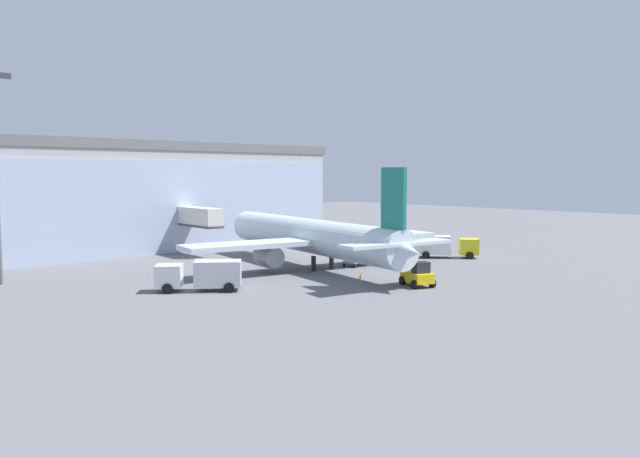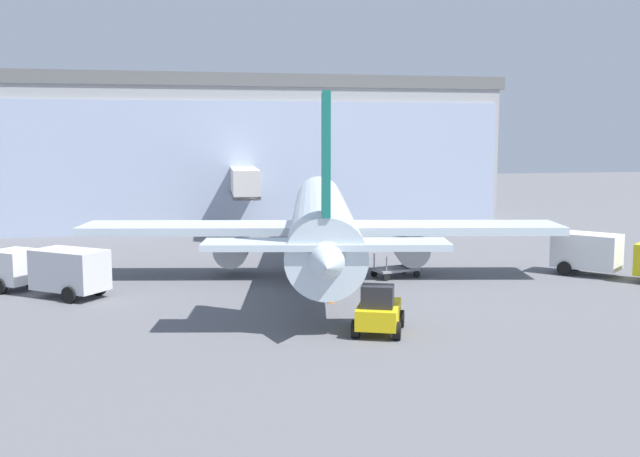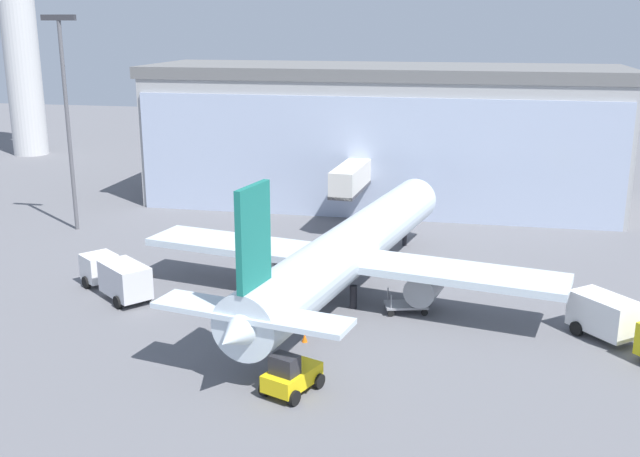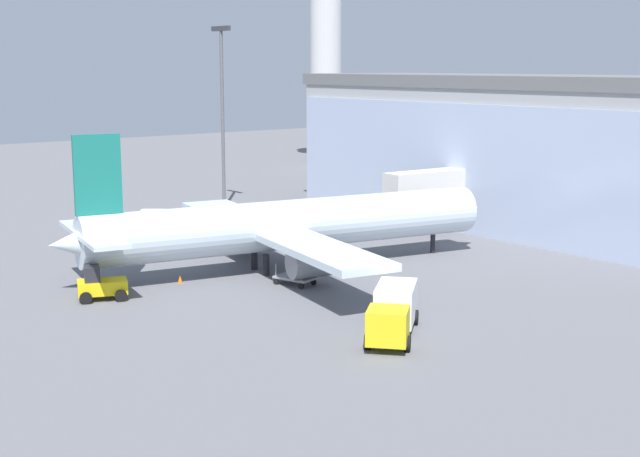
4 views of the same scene
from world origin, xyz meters
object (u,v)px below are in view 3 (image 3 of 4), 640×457
object	(u,v)px
control_tower	(16,0)
apron_light_mast	(66,106)
fuel_truck	(622,323)
jet_bridge	(355,177)
safety_cone_nose	(305,338)
pushback_tug	(291,375)
baggage_cart	(406,305)
catering_truck	(116,276)
safety_cone_wingtip	(151,273)
airplane	(349,250)

from	to	relation	value
control_tower	apron_light_mast	bearing A→B (deg)	-52.68
fuel_truck	jet_bridge	bearing A→B (deg)	178.62
jet_bridge	fuel_truck	xyz separation A→B (m)	(20.18, -24.47, -3.11)
apron_light_mast	safety_cone_nose	bearing A→B (deg)	-37.65
jet_bridge	pushback_tug	size ratio (longest dim) A/B	3.16
fuel_truck	baggage_cart	distance (m)	13.40
safety_cone_nose	pushback_tug	bearing A→B (deg)	-83.35
catering_truck	fuel_truck	world-z (taller)	same
apron_light_mast	baggage_cart	size ratio (longest dim) A/B	6.19
fuel_truck	baggage_cart	xyz separation A→B (m)	(-13.09, 2.70, -0.97)
control_tower	baggage_cart	xyz separation A→B (m)	(59.76, -50.66, -21.08)
jet_bridge	safety_cone_nose	world-z (taller)	jet_bridge
control_tower	safety_cone_nose	xyz separation A→B (m)	(54.22, -56.75, -21.31)
catering_truck	safety_cone_wingtip	xyz separation A→B (m)	(0.56, 4.31, -1.19)
apron_light_mast	safety_cone_wingtip	distance (m)	20.06
catering_truck	baggage_cart	world-z (taller)	catering_truck
control_tower	baggage_cart	world-z (taller)	control_tower
safety_cone_nose	baggage_cart	bearing A→B (deg)	47.74
control_tower	apron_light_mast	size ratio (longest dim) A/B	1.80
control_tower	pushback_tug	size ratio (longest dim) A/B	9.56
catering_truck	airplane	bearing A→B (deg)	-130.60
apron_light_mast	airplane	size ratio (longest dim) A/B	0.55
safety_cone_nose	safety_cone_wingtip	world-z (taller)	same
jet_bridge	baggage_cart	world-z (taller)	jet_bridge
apron_light_mast	fuel_truck	world-z (taller)	apron_light_mast
catering_truck	baggage_cart	xyz separation A→B (m)	(20.33, 1.03, -0.97)
safety_cone_wingtip	pushback_tug	bearing A→B (deg)	-46.49
control_tower	pushback_tug	distance (m)	86.22
airplane	safety_cone_nose	size ratio (longest dim) A/B	64.29
airplane	safety_cone_wingtip	distance (m)	15.84
airplane	safety_cone_wingtip	world-z (taller)	airplane
airplane	safety_cone_nose	distance (m)	8.93
catering_truck	safety_cone_wingtip	bearing A→B (deg)	-59.34
baggage_cart	control_tower	bearing A→B (deg)	124.41
fuel_truck	control_tower	bearing A→B (deg)	-167.12
safety_cone_nose	control_tower	bearing A→B (deg)	133.69
safety_cone_wingtip	apron_light_mast	bearing A→B (deg)	137.99
jet_bridge	apron_light_mast	bearing A→B (deg)	109.94
jet_bridge	control_tower	bearing A→B (deg)	64.89
control_tower	safety_cone_wingtip	xyz separation A→B (m)	(40.00, -47.38, -21.31)
safety_cone_nose	safety_cone_wingtip	xyz separation A→B (m)	(-14.23, 9.38, 0.00)
catering_truck	fuel_truck	xyz separation A→B (m)	(33.42, -1.67, 0.00)
apron_light_mast	safety_cone_wingtip	size ratio (longest dim) A/B	35.16
safety_cone_nose	jet_bridge	bearing A→B (deg)	93.19
control_tower	pushback_tug	world-z (taller)	control_tower
catering_truck	pushback_tug	xyz separation A→B (m)	(15.53, -11.46, -0.49)
apron_light_mast	catering_truck	xyz separation A→B (m)	(11.82, -15.46, -9.96)
apron_light_mast	safety_cone_nose	distance (m)	35.41
apron_light_mast	catering_truck	distance (m)	21.87
safety_cone_wingtip	jet_bridge	bearing A→B (deg)	55.57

